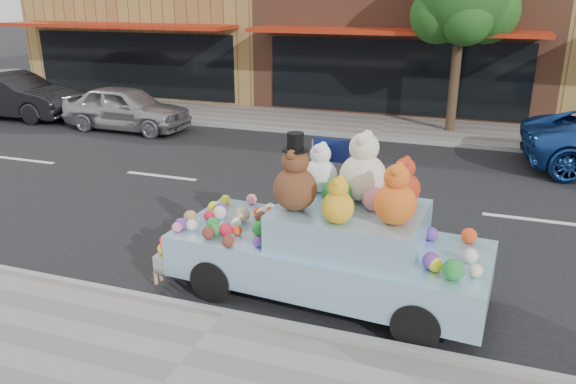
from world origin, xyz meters
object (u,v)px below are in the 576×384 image
at_px(car_silver, 126,108).
at_px(art_car, 331,240).
at_px(street_tree, 463,5).
at_px(car_dark, 13,95).

relative_size(car_silver, art_car, 0.87).
distance_m(street_tree, art_car, 10.88).
height_order(car_silver, car_dark, car_dark).
xyz_separation_m(street_tree, car_dark, (-14.12, -2.56, -2.93)).
xyz_separation_m(car_silver, car_dark, (-4.65, 0.26, 0.08)).
height_order(car_dark, art_car, art_car).
bearing_deg(street_tree, art_car, -94.96).
bearing_deg(art_car, car_silver, 142.30).
bearing_deg(art_car, street_tree, 89.06).
bearing_deg(car_silver, car_dark, 88.33).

